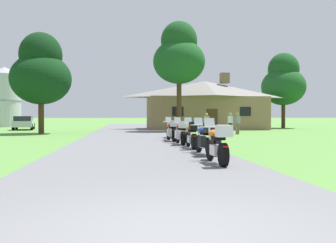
{
  "coord_description": "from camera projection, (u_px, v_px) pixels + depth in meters",
  "views": [
    {
      "loc": [
        -0.49,
        -4.2,
        1.42
      ],
      "look_at": [
        1.96,
        16.93,
        1.1
      ],
      "focal_mm": 39.14,
      "sensor_mm": 36.0,
      "label": 1
    }
  ],
  "objects": [
    {
      "name": "ground_plane",
      "position": [
        133.0,
        137.0,
        24.11
      ],
      "size": [
        500.0,
        500.0,
        0.0
      ],
      "primitive_type": "plane",
      "color": "#56893D"
    },
    {
      "name": "asphalt_driveway",
      "position": [
        134.0,
        139.0,
        22.12
      ],
      "size": [
        6.4,
        80.0,
        0.06
      ],
      "primitive_type": "cube",
      "color": "slate",
      "rests_on": "ground"
    },
    {
      "name": "motorcycle_orange_nearest_to_camera",
      "position": [
        218.0,
        144.0,
        10.35
      ],
      "size": [
        0.66,
        2.08,
        1.3
      ],
      "rotation": [
        0.0,
        0.0,
        0.02
      ],
      "color": "black",
      "rests_on": "asphalt_driveway"
    },
    {
      "name": "motorcycle_blue_second_in_row",
      "position": [
        206.0,
        139.0,
        12.81
      ],
      "size": [
        0.79,
        2.08,
        1.3
      ],
      "rotation": [
        0.0,
        0.0,
        0.06
      ],
      "color": "black",
      "rests_on": "asphalt_driveway"
    },
    {
      "name": "motorcycle_orange_third_in_row",
      "position": [
        192.0,
        135.0,
        15.39
      ],
      "size": [
        0.66,
        2.08,
        1.3
      ],
      "rotation": [
        0.0,
        0.0,
        -0.0
      ],
      "color": "black",
      "rests_on": "asphalt_driveway"
    },
    {
      "name": "motorcycle_red_fourth_in_row",
      "position": [
        181.0,
        133.0,
        17.44
      ],
      "size": [
        0.74,
        2.08,
        1.3
      ],
      "rotation": [
        0.0,
        0.0,
        0.03
      ],
      "color": "black",
      "rests_on": "asphalt_driveway"
    },
    {
      "name": "motorcycle_red_fifth_in_row",
      "position": [
        172.0,
        131.0,
        19.76
      ],
      "size": [
        0.83,
        2.08,
        1.3
      ],
      "rotation": [
        0.0,
        0.0,
        0.09
      ],
      "color": "black",
      "rests_on": "asphalt_driveway"
    },
    {
      "name": "motorcycle_white_farthest_in_row",
      "position": [
        171.0,
        129.0,
        22.5
      ],
      "size": [
        0.67,
        2.08,
        1.3
      ],
      "rotation": [
        0.0,
        0.0,
        0.09
      ],
      "color": "black",
      "rests_on": "asphalt_driveway"
    },
    {
      "name": "stone_lodge",
      "position": [
        205.0,
        105.0,
        39.1
      ],
      "size": [
        12.79,
        6.98,
        6.04
      ],
      "color": "#896B4C",
      "rests_on": "ground"
    },
    {
      "name": "bystander_tan_shirt_near_lodge",
      "position": [
        207.0,
        122.0,
        30.26
      ],
      "size": [
        0.4,
        0.44,
        1.67
      ],
      "rotation": [
        0.0,
        0.0,
        5.43
      ],
      "color": "#75664C",
      "rests_on": "ground"
    },
    {
      "name": "bystander_gray_shirt_beside_signpost",
      "position": [
        237.0,
        122.0,
        28.17
      ],
      "size": [
        0.52,
        0.33,
        1.69
      ],
      "rotation": [
        0.0,
        0.0,
        3.49
      ],
      "color": "#75664C",
      "rests_on": "ground"
    },
    {
      "name": "bystander_white_shirt_by_tree",
      "position": [
        230.0,
        122.0,
        29.07
      ],
      "size": [
        0.36,
        0.5,
        1.69
      ],
      "rotation": [
        0.0,
        0.0,
        2.04
      ],
      "color": "black",
      "rests_on": "ground"
    },
    {
      "name": "tree_left_near",
      "position": [
        41.0,
        72.0,
        29.13
      ],
      "size": [
        4.78,
        4.78,
        8.07
      ],
      "color": "#422D19",
      "rests_on": "ground"
    },
    {
      "name": "tree_by_lodge_front",
      "position": [
        179.0,
        56.0,
        32.95
      ],
      "size": [
        4.69,
        4.69,
        9.95
      ],
      "color": "#422D19",
      "rests_on": "ground"
    },
    {
      "name": "tree_right_of_lodge",
      "position": [
        283.0,
        82.0,
        42.72
      ],
      "size": [
        5.09,
        5.09,
        8.79
      ],
      "color": "#422D19",
      "rests_on": "ground"
    },
    {
      "name": "metal_silo_distant",
      "position": [
        5.0,
        97.0,
        47.58
      ],
      "size": [
        4.17,
        4.17,
        7.8
      ],
      "color": "#B2B7BC",
      "rests_on": "ground"
    },
    {
      "name": "parked_silver_suv_far_left",
      "position": [
        24.0,
        122.0,
        37.28
      ],
      "size": [
        2.61,
        4.85,
        1.4
      ],
      "rotation": [
        0.0,
        0.0,
        0.17
      ],
      "color": "#ADAFB7",
      "rests_on": "ground"
    }
  ]
}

